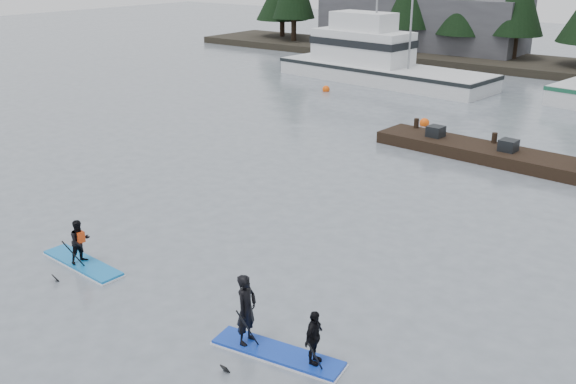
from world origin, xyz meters
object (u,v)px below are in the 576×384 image
Objects in this scene: fishing_boat_large at (377,72)px; paddleboard_duo at (274,329)px; paddleboard_solo at (81,250)px; floating_dock at (554,166)px.

fishing_boat_large reaches higher than paddleboard_duo.
paddleboard_solo is at bearing 170.42° from paddleboard_duo.
fishing_boat_large is at bearing 107.07° from paddleboard_duo.
paddleboard_solo is (7.60, -30.38, -0.17)m from fishing_boat_large.
fishing_boat_large is 31.31m from paddleboard_solo.
floating_dock is at bearing 77.09° from paddleboard_duo.
floating_dock is at bearing 66.93° from paddleboard_solo.
paddleboard_solo is 0.96× the size of paddleboard_duo.
paddleboard_solo reaches higher than floating_dock.
paddleboard_solo is 7.18m from paddleboard_duo.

